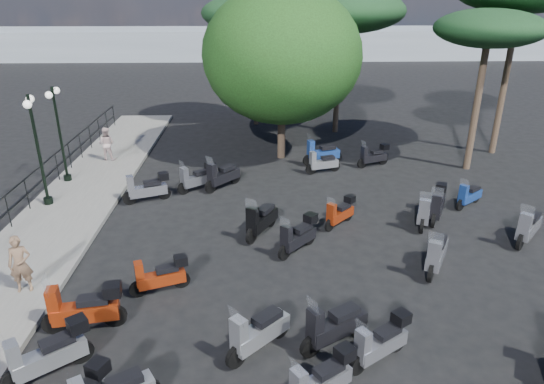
{
  "coord_description": "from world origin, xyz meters",
  "views": [
    {
      "loc": [
        0.13,
        -10.62,
        7.25
      ],
      "look_at": [
        0.56,
        3.61,
        1.2
      ],
      "focal_mm": 32.0,
      "sensor_mm": 36.0,
      "label": 1
    }
  ],
  "objects_px": {
    "scooter_23": "(322,154)",
    "scooter_22": "(437,205)",
    "scooter_4": "(147,189)",
    "scooter_5": "(222,176)",
    "scooter_10": "(261,220)",
    "scooter_7": "(258,333)",
    "scooter_17": "(322,163)",
    "lamp_post_1": "(37,144)",
    "scooter_14": "(334,327)",
    "scooter_13": "(380,342)",
    "lamp_post_2": "(59,128)",
    "woman": "(20,264)",
    "scooter_16": "(340,213)",
    "scooter_27": "(528,227)",
    "scooter_11": "(197,178)",
    "scooter_1": "(48,354)",
    "pine_0": "(341,11)",
    "scooter_30": "(321,381)",
    "broadleaf_tree": "(282,55)",
    "pedestrian_far": "(107,144)",
    "scooter_15": "(298,236)",
    "scooter_3": "(84,309)",
    "pine_3": "(489,29)",
    "scooter_9": "(160,276)",
    "scooter_26": "(436,254)",
    "scooter_21": "(424,211)",
    "scooter_28": "(469,196)",
    "pine_2": "(255,14)",
    "scooter_29": "(373,156)"
  },
  "relations": [
    {
      "from": "scooter_23",
      "to": "scooter_22",
      "type": "bearing_deg",
      "value": -167.92
    },
    {
      "from": "scooter_4",
      "to": "scooter_5",
      "type": "distance_m",
      "value": 2.89
    },
    {
      "from": "scooter_5",
      "to": "scooter_10",
      "type": "xyz_separation_m",
      "value": [
        1.47,
        -3.89,
        0.01
      ]
    },
    {
      "from": "scooter_7",
      "to": "scooter_17",
      "type": "xyz_separation_m",
      "value": [
        2.74,
        10.8,
        -0.08
      ]
    },
    {
      "from": "lamp_post_1",
      "to": "scooter_23",
      "type": "height_order",
      "value": "lamp_post_1"
    },
    {
      "from": "scooter_14",
      "to": "scooter_4",
      "type": "bearing_deg",
      "value": 3.9
    },
    {
      "from": "lamp_post_1",
      "to": "scooter_13",
      "type": "relative_size",
      "value": 2.71
    },
    {
      "from": "lamp_post_2",
      "to": "scooter_23",
      "type": "distance_m",
      "value": 10.69
    },
    {
      "from": "woman",
      "to": "scooter_16",
      "type": "height_order",
      "value": "woman"
    },
    {
      "from": "scooter_23",
      "to": "scooter_27",
      "type": "xyz_separation_m",
      "value": [
        5.41,
        -7.23,
        0.0
      ]
    },
    {
      "from": "scooter_11",
      "to": "woman",
      "type": "bearing_deg",
      "value": 114.75
    },
    {
      "from": "scooter_1",
      "to": "pine_0",
      "type": "bearing_deg",
      "value": -63.27
    },
    {
      "from": "scooter_30",
      "to": "broadleaf_tree",
      "type": "bearing_deg",
      "value": -33.46
    },
    {
      "from": "pedestrian_far",
      "to": "scooter_15",
      "type": "height_order",
      "value": "pedestrian_far"
    },
    {
      "from": "scooter_4",
      "to": "scooter_27",
      "type": "height_order",
      "value": "scooter_27"
    },
    {
      "from": "scooter_10",
      "to": "broadleaf_tree",
      "type": "height_order",
      "value": "broadleaf_tree"
    },
    {
      "from": "lamp_post_1",
      "to": "scooter_3",
      "type": "height_order",
      "value": "lamp_post_1"
    },
    {
      "from": "scooter_3",
      "to": "scooter_10",
      "type": "relative_size",
      "value": 1.1
    },
    {
      "from": "scooter_5",
      "to": "scooter_27",
      "type": "height_order",
      "value": "scooter_27"
    },
    {
      "from": "scooter_15",
      "to": "scooter_17",
      "type": "height_order",
      "value": "scooter_15"
    },
    {
      "from": "scooter_14",
      "to": "scooter_22",
      "type": "distance_m",
      "value": 7.54
    },
    {
      "from": "scooter_27",
      "to": "pine_0",
      "type": "relative_size",
      "value": 0.2
    },
    {
      "from": "scooter_16",
      "to": "scooter_5",
      "type": "bearing_deg",
      "value": 4.97
    },
    {
      "from": "pedestrian_far",
      "to": "scooter_5",
      "type": "height_order",
      "value": "pedestrian_far"
    },
    {
      "from": "pedestrian_far",
      "to": "scooter_13",
      "type": "distance_m",
      "value": 15.67
    },
    {
      "from": "scooter_14",
      "to": "pine_3",
      "type": "bearing_deg",
      "value": -65.59
    },
    {
      "from": "scooter_14",
      "to": "pine_3",
      "type": "height_order",
      "value": "pine_3"
    },
    {
      "from": "lamp_post_1",
      "to": "scooter_17",
      "type": "xyz_separation_m",
      "value": [
        10.14,
        3.16,
        -1.94
      ]
    },
    {
      "from": "scooter_4",
      "to": "scooter_14",
      "type": "xyz_separation_m",
      "value": [
        5.62,
        -7.87,
        -0.01
      ]
    },
    {
      "from": "scooter_22",
      "to": "pine_0",
      "type": "bearing_deg",
      "value": -54.12
    },
    {
      "from": "scooter_9",
      "to": "scooter_16",
      "type": "xyz_separation_m",
      "value": [
        5.17,
        3.61,
        -0.02
      ]
    },
    {
      "from": "scooter_7",
      "to": "scooter_26",
      "type": "bearing_deg",
      "value": -101.13
    },
    {
      "from": "scooter_30",
      "to": "scooter_27",
      "type": "bearing_deg",
      "value": -83.32
    },
    {
      "from": "scooter_23",
      "to": "scooter_27",
      "type": "distance_m",
      "value": 9.03
    },
    {
      "from": "scooter_1",
      "to": "scooter_21",
      "type": "relative_size",
      "value": 0.89
    },
    {
      "from": "scooter_7",
      "to": "scooter_28",
      "type": "xyz_separation_m",
      "value": [
        7.51,
        7.26,
        -0.09
      ]
    },
    {
      "from": "scooter_11",
      "to": "pine_3",
      "type": "xyz_separation_m",
      "value": [
        11.33,
        2.1,
        5.22
      ]
    },
    {
      "from": "scooter_11",
      "to": "scooter_14",
      "type": "bearing_deg",
      "value": 166.49
    },
    {
      "from": "scooter_9",
      "to": "scooter_15",
      "type": "relative_size",
      "value": 1.1
    },
    {
      "from": "scooter_3",
      "to": "scooter_9",
      "type": "distance_m",
      "value": 2.04
    },
    {
      "from": "scooter_7",
      "to": "scooter_13",
      "type": "distance_m",
      "value": 2.55
    },
    {
      "from": "scooter_16",
      "to": "broadleaf_tree",
      "type": "relative_size",
      "value": 0.16
    },
    {
      "from": "pine_2",
      "to": "pine_3",
      "type": "bearing_deg",
      "value": -39.98
    },
    {
      "from": "pine_3",
      "to": "scooter_13",
      "type": "bearing_deg",
      "value": -119.53
    },
    {
      "from": "scooter_3",
      "to": "scooter_27",
      "type": "bearing_deg",
      "value": -82.15
    },
    {
      "from": "scooter_10",
      "to": "scooter_7",
      "type": "bearing_deg",
      "value": 117.5
    },
    {
      "from": "scooter_22",
      "to": "scooter_29",
      "type": "xyz_separation_m",
      "value": [
        -0.96,
        5.27,
        -0.06
      ]
    },
    {
      "from": "scooter_3",
      "to": "scooter_28",
      "type": "xyz_separation_m",
      "value": [
        11.42,
        6.38,
        -0.15
      ]
    },
    {
      "from": "scooter_17",
      "to": "scooter_26",
      "type": "distance_m",
      "value": 7.99
    },
    {
      "from": "scooter_5",
      "to": "pine_3",
      "type": "distance_m",
      "value": 11.79
    }
  ]
}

